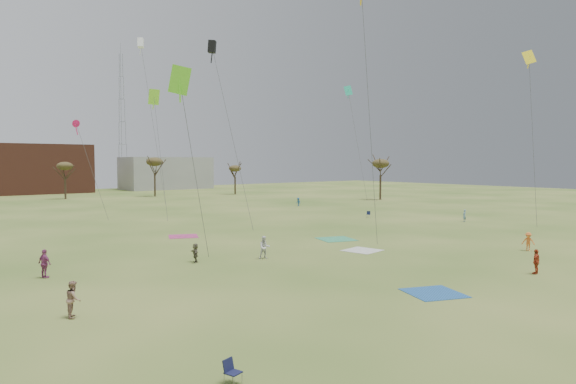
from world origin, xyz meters
TOP-DOWN VIEW (x-y plane):
  - ground at (0.00, 0.00)m, footprint 260.00×260.00m
  - spectator_fore_a at (11.19, -1.69)m, footprint 1.07×0.56m
  - spectator_fore_b at (-16.98, 8.00)m, footprint 0.95×1.07m
  - spectator_fore_c at (-5.37, 16.81)m, footprint 0.77×1.44m
  - flyer_mid_b at (20.05, 3.30)m, footprint 0.97×1.20m
  - flyer_mid_c at (35.20, 19.30)m, footprint 0.59×0.41m
  - spectator_mid_d at (-15.90, 18.31)m, footprint 0.89×1.23m
  - spectator_mid_e at (-0.28, 14.70)m, footprint 1.09×0.99m
  - flyer_far_c at (33.17, 50.78)m, footprint 0.63×0.99m
  - blanket_blue at (1.17, -0.46)m, footprint 4.00×4.00m
  - blanket_cream at (8.65, 12.39)m, footprint 3.31×3.31m
  - blanket_plum at (0.31, 29.98)m, footprint 3.91×3.91m
  - blanket_olive at (11.43, 18.57)m, footprint 4.24×4.24m
  - camp_chair_left at (-14.94, -3.65)m, footprint 0.64×0.67m
  - camp_chair_right at (29.10, 30.48)m, footprint 0.74×0.73m
  - kites_aloft at (5.91, 36.72)m, footprint 71.57×70.65m
  - tree_line at (-2.85, 79.12)m, footprint 117.44×49.32m
  - building_brick at (5.00, 120.00)m, footprint 26.00×16.00m
  - building_grey at (40.00, 118.00)m, footprint 24.00×12.00m
  - radio_tower at (30.00, 125.00)m, footprint 1.51×1.72m

SIDE VIEW (x-z plane):
  - ground at x=0.00m, z-range 0.00..0.00m
  - blanket_blue at x=1.17m, z-range -0.01..0.02m
  - blanket_cream at x=8.65m, z-range -0.01..0.02m
  - blanket_plum at x=0.31m, z-range -0.01..0.02m
  - blanket_olive at x=11.43m, z-range -0.01..0.02m
  - camp_chair_left at x=-14.94m, z-range -0.18..0.69m
  - camp_chair_right at x=29.10m, z-range -0.18..0.69m
  - flyer_far_c at x=33.17m, z-range 0.00..1.47m
  - spectator_fore_c at x=-5.37m, z-range 0.00..1.48m
  - flyer_mid_c at x=35.20m, z-range 0.00..1.56m
  - flyer_mid_b at x=20.05m, z-range 0.00..1.62m
  - spectator_fore_a at x=11.19m, z-range 0.00..1.74m
  - spectator_mid_e at x=-0.28m, z-range 0.00..1.83m
  - spectator_fore_b at x=-16.98m, z-range 0.00..1.84m
  - spectator_mid_d at x=-15.90m, z-range 0.00..1.94m
  - building_grey at x=40.00m, z-range 0.00..9.00m
  - building_brick at x=5.00m, z-range 0.00..12.00m
  - tree_line at x=-2.85m, z-range 2.63..11.54m
  - radio_tower at x=30.00m, z-range -1.29..39.71m
  - kites_aloft at x=5.91m, z-range 7.08..33.36m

